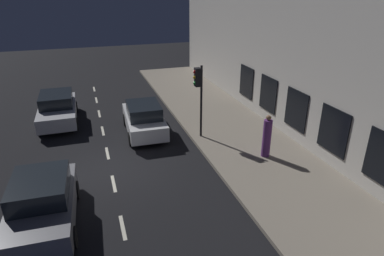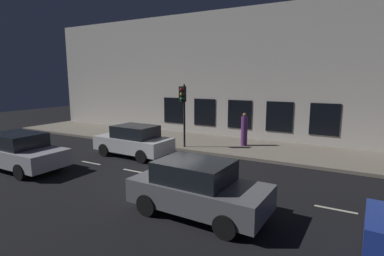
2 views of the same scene
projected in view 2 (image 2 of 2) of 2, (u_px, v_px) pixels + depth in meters
The scene contains 9 objects.
ground_plane at pixel (165, 177), 12.01m from camera, with size 60.00×60.00×0.00m, color black.
sidewalk at pixel (226, 145), 17.39m from camera, with size 4.50×32.00×0.15m.
building_facade at pixel (242, 76), 18.93m from camera, with size 0.65×32.00×8.20m.
lane_centre_line at pixel (187, 181), 11.53m from camera, with size 0.12×27.20×0.01m.
traffic_light at pixel (183, 101), 16.14m from camera, with size 0.45×0.32×3.45m.
parked_car_0 at pixel (134, 141), 15.17m from camera, with size 1.96×4.06×1.58m.
parked_car_1 at pixel (198, 188), 8.66m from camera, with size 2.07×4.07×1.58m.
parked_car_2 at pixel (19, 151), 12.99m from camera, with size 1.96×4.39×1.58m.
pedestrian_0 at pixel (244, 130), 16.88m from camera, with size 0.47×0.47×1.86m.
Camera 2 is at (-9.56, -6.52, 3.92)m, focal length 27.96 mm.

